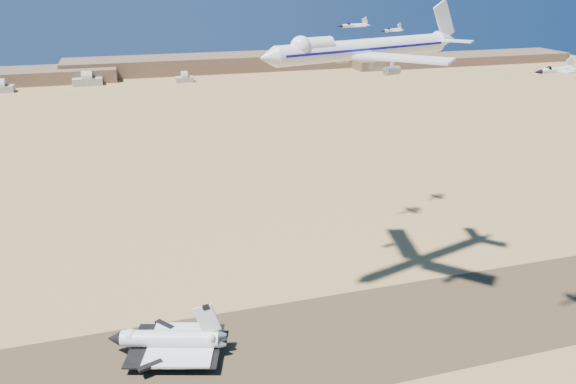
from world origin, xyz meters
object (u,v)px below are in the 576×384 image
object	(u,v)px
carrier_747	(359,49)
chase_jet_d	(354,25)
chase_jet_a	(555,70)
crew_c	(213,364)
crew_a	(200,360)
shuttle	(169,340)
chase_jet_e	(392,30)
crew_b	(190,360)

from	to	relation	value
carrier_747	chase_jet_d	distance (m)	50.06
chase_jet_a	chase_jet_d	world-z (taller)	chase_jet_d
crew_c	chase_jet_d	size ratio (longest dim) A/B	0.13
crew_a	crew_c	xyz separation A→B (m)	(3.19, -3.28, 0.03)
chase_jet_a	shuttle	bearing A→B (deg)	153.47
chase_jet_e	crew_c	bearing A→B (deg)	-162.75
shuttle	chase_jet_a	xyz separation A→B (m)	(104.33, -26.13, 82.38)
carrier_747	crew_a	xyz separation A→B (m)	(-58.18, -23.98, -87.67)
chase_jet_d	chase_jet_e	size ratio (longest dim) A/B	1.12
crew_a	shuttle	bearing A→B (deg)	65.43
crew_c	chase_jet_d	bearing A→B (deg)	-90.52
chase_jet_a	crew_c	bearing A→B (deg)	157.78
carrier_747	chase_jet_d	xyz separation A→B (m)	(17.81, 46.69, 2.98)
crew_c	chase_jet_a	bearing A→B (deg)	-145.72
crew_c	chase_jet_e	bearing A→B (deg)	-93.81
shuttle	carrier_747	distance (m)	108.37
chase_jet_e	crew_b	bearing A→B (deg)	-165.90
crew_a	crew_b	world-z (taller)	crew_a
shuttle	carrier_747	world-z (taller)	carrier_747
crew_c	crew_a	bearing A→B (deg)	-1.79
crew_a	chase_jet_e	xyz separation A→B (m)	(99.40, 83.85, 87.06)
carrier_747	crew_a	size ratio (longest dim) A/B	42.43
crew_a	crew_b	xyz separation A→B (m)	(-3.17, 0.75, -0.12)
carrier_747	crew_a	world-z (taller)	carrier_747
chase_jet_a	chase_jet_d	bearing A→B (deg)	90.02
chase_jet_a	chase_jet_e	distance (m)	103.12
carrier_747	crew_c	xyz separation A→B (m)	(-54.99, -27.26, -87.64)
chase_jet_d	carrier_747	bearing A→B (deg)	-125.14
crew_c	chase_jet_e	xyz separation A→B (m)	(96.21, 87.13, 87.03)
shuttle	chase_jet_e	xyz separation A→B (m)	(107.82, 76.92, 83.16)
crew_a	chase_jet_a	world-z (taller)	chase_jet_a
crew_b	chase_jet_a	size ratio (longest dim) A/B	0.11
shuttle	crew_a	distance (m)	11.58
crew_a	crew_c	bearing A→B (deg)	-120.95
crew_a	chase_jet_a	bearing A→B (deg)	-86.46
crew_c	chase_jet_a	size ratio (longest dim) A/B	0.13
chase_jet_a	chase_jet_e	xyz separation A→B (m)	(3.50, 103.06, 0.78)
carrier_747	chase_jet_a	world-z (taller)	carrier_747
carrier_747	chase_jet_e	distance (m)	72.69
crew_c	chase_jet_a	xyz separation A→B (m)	(92.72, -15.93, 86.24)
crew_c	chase_jet_a	world-z (taller)	chase_jet_a
chase_jet_a	chase_jet_e	world-z (taller)	chase_jet_e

